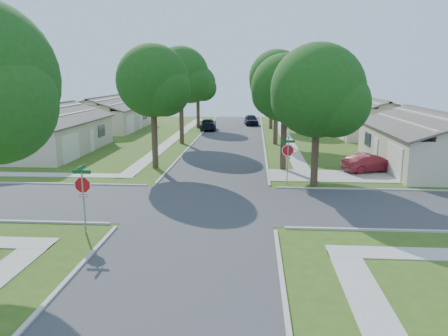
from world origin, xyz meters
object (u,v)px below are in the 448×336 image
tree_e_far (272,81)px  car_driveway (371,163)px  house_ne_far (371,122)px  tree_e_near (286,91)px  house_nw_near (45,135)px  car_curb_east (251,120)px  tree_w_mid (181,78)px  tree_ne_corner (319,95)px  stop_sign_ne (288,152)px  stop_sign_sw (83,188)px  car_curb_west (208,124)px  house_nw_far (108,117)px  tree_w_far (198,85)px  tree_e_mid (277,80)px  house_ne_near (433,146)px

tree_e_far → car_driveway: size_ratio=2.18×
tree_e_far → house_ne_far: 13.09m
tree_e_near → tree_e_far: (0.00, 25.00, 0.34)m
house_nw_near → car_curb_east: size_ratio=3.18×
tree_w_mid → tree_ne_corner: size_ratio=1.10×
tree_ne_corner → tree_w_mid: bearing=123.2°
car_curb_east → house_nw_near: bearing=-134.4°
house_ne_far → stop_sign_ne: bearing=-114.9°
stop_sign_sw → tree_e_near: size_ratio=0.36×
tree_ne_corner → car_curb_west: 29.83m
tree_e_near → car_curb_east: bearing=95.1°
house_nw_far → tree_w_far: bearing=10.0°
tree_e_mid → house_ne_near: size_ratio=0.68×
stop_sign_sw → car_curb_west: bearing=87.7°
stop_sign_ne → car_curb_east: stop_sign_ne is taller
tree_e_near → tree_w_mid: 15.26m
tree_w_far → car_curb_east: bearing=30.7°
stop_sign_sw → tree_ne_corner: tree_ne_corner is taller
stop_sign_ne → tree_w_far: bearing=107.7°
car_driveway → tree_ne_corner: bearing=113.9°
stop_sign_ne → tree_ne_corner: size_ratio=0.34×
tree_w_mid → house_nw_near: (-11.35, -6.01, -4.97)m
tree_ne_corner → house_nw_near: tree_ne_corner is taller
stop_sign_sw → stop_sign_ne: bearing=45.0°
tree_w_mid → tree_ne_corner: (11.00, -16.80, -0.90)m
car_driveway → car_curb_east: size_ratio=0.94×
house_nw_near → house_ne_near: bearing=-7.1°
car_curb_east → house_nw_far: bearing=-167.7°
tree_e_far → car_driveway: (6.10, -25.36, -5.32)m
car_driveway → car_curb_east: car_curb_east is taller
tree_ne_corner → house_ne_far: bearing=68.8°
stop_sign_ne → tree_e_near: (0.05, 4.31, 3.61)m
stop_sign_ne → car_driveway: (6.15, 3.94, -1.37)m
stop_sign_sw → tree_e_far: (9.45, 38.71, 3.95)m
car_driveway → car_curb_west: size_ratio=0.82×
stop_sign_ne → tree_e_near: bearing=89.3°
tree_ne_corner → house_nw_far: tree_ne_corner is taller
tree_e_near → tree_e_mid: bearing=90.0°
house_nw_near → tree_e_near: bearing=-16.1°
stop_sign_sw → tree_e_mid: tree_e_mid is taller
tree_w_far → house_ne_far: tree_w_far is taller
stop_sign_sw → car_curb_west: 36.79m
tree_e_mid → house_nw_far: 23.95m
house_nw_far → car_curb_west: (12.79, 0.04, -0.81)m
stop_sign_sw → tree_w_far: 38.86m
tree_e_near → tree_ne_corner: size_ratio=0.96×
tree_e_far → house_nw_far: tree_e_far is taller
tree_w_mid → car_driveway: tree_w_mid is taller
tree_e_near → tree_w_far: (-9.40, 25.00, -0.14)m
tree_w_mid → house_nw_far: bearing=135.9°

